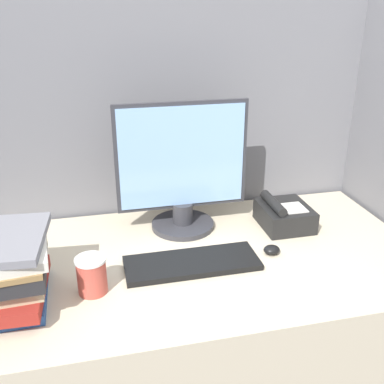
{
  "coord_description": "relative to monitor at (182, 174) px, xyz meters",
  "views": [
    {
      "loc": [
        -0.3,
        -0.88,
        1.54
      ],
      "look_at": [
        0.01,
        0.45,
        0.95
      ],
      "focal_mm": 42.0,
      "sensor_mm": 36.0,
      "label": 1
    }
  ],
  "objects": [
    {
      "name": "cubicle_panel_rear",
      "position": [
        -0.01,
        0.22,
        -0.11
      ],
      "size": [
        1.99,
        0.04,
        1.67
      ],
      "color": "slate",
      "rests_on": "ground_plane"
    },
    {
      "name": "desk",
      "position": [
        -0.01,
        -0.23,
        -0.58
      ],
      "size": [
        1.59,
        0.82,
        0.73
      ],
      "color": "beige",
      "rests_on": "ground_plane"
    },
    {
      "name": "monitor",
      "position": [
        0.0,
        0.0,
        0.0
      ],
      "size": [
        0.49,
        0.24,
        0.49
      ],
      "color": "#333338",
      "rests_on": "desk"
    },
    {
      "name": "keyboard",
      "position": [
        -0.03,
        -0.28,
        -0.21
      ],
      "size": [
        0.44,
        0.16,
        0.02
      ],
      "color": "black",
      "rests_on": "desk"
    },
    {
      "name": "mouse",
      "position": [
        0.26,
        -0.27,
        -0.2
      ],
      "size": [
        0.06,
        0.05,
        0.03
      ],
      "color": "black",
      "rests_on": "desk"
    },
    {
      "name": "coffee_cup",
      "position": [
        -0.35,
        -0.35,
        -0.16
      ],
      "size": [
        0.09,
        0.09,
        0.12
      ],
      "color": "#BF4C3F",
      "rests_on": "desk"
    },
    {
      "name": "book_stack",
      "position": [
        -0.58,
        -0.36,
        -0.11
      ],
      "size": [
        0.24,
        0.31,
        0.22
      ],
      "color": "#264C8C",
      "rests_on": "desk"
    },
    {
      "name": "desk_telephone",
      "position": [
        0.38,
        -0.08,
        -0.17
      ],
      "size": [
        0.18,
        0.21,
        0.12
      ],
      "color": "black",
      "rests_on": "desk"
    }
  ]
}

